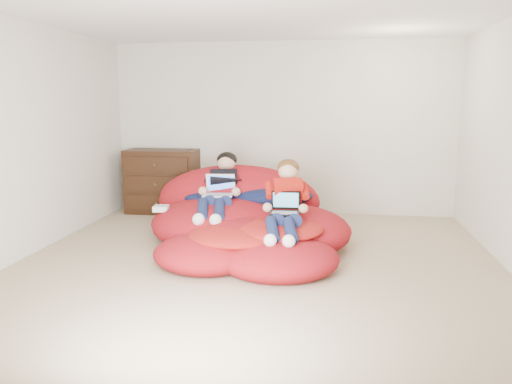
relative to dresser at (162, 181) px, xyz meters
name	(u,v)px	position (x,y,z in m)	size (l,w,h in m)	color
room_shell	(257,244)	(1.76, -2.22, -0.25)	(5.10, 5.10, 2.77)	tan
dresser	(162,181)	(0.00, 0.00, 0.00)	(1.05, 0.59, 0.94)	#321C0E
beanbag_pile	(247,223)	(1.54, -1.54, -0.21)	(2.46, 2.42, 0.95)	#AB131B
cream_pillow	(210,180)	(0.91, -0.74, 0.15)	(0.49, 0.31, 0.31)	beige
older_boy	(221,185)	(1.20, -1.35, 0.19)	(0.41, 1.25, 0.68)	black
younger_boy	(286,199)	(2.02, -1.93, 0.17)	(0.39, 1.07, 0.74)	red
laptop_white	(219,190)	(1.20, -1.46, 0.16)	(0.36, 0.36, 0.24)	white
laptop_black	(285,207)	(2.02, -1.99, 0.09)	(0.31, 0.29, 0.22)	black
power_adapter	(161,208)	(0.53, -1.60, -0.05)	(0.17, 0.17, 0.06)	white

